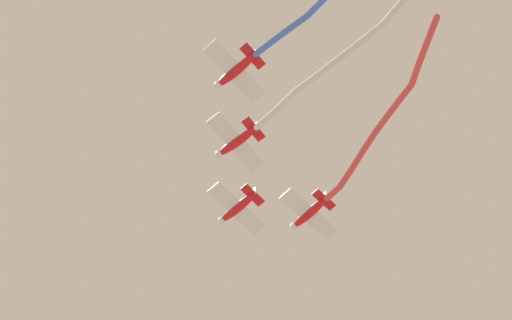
% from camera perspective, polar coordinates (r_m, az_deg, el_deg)
% --- Properties ---
extents(airplane_lead, '(7.51, 5.78, 1.86)m').
position_cam_1_polar(airplane_lead, '(81.73, -1.42, -3.62)').
color(airplane_lead, red).
extents(airplane_left_wing, '(7.42, 5.76, 1.86)m').
position_cam_1_polar(airplane_left_wing, '(78.22, -1.49, 1.37)').
color(airplane_left_wing, red).
extents(smoke_trail_left_wing, '(10.35, 26.01, 3.70)m').
position_cam_1_polar(smoke_trail_left_wing, '(76.97, 7.78, 9.02)').
color(smoke_trail_left_wing, white).
extents(airplane_right_wing, '(7.55, 5.78, 1.86)m').
position_cam_1_polar(airplane_right_wing, '(82.56, 3.99, -4.01)').
color(airplane_right_wing, red).
extents(smoke_trail_right_wing, '(2.42, 22.49, 2.96)m').
position_cam_1_polar(smoke_trail_right_wing, '(79.24, 9.66, 3.34)').
color(smoke_trail_right_wing, '#DB4C4C').
extents(airplane_slot, '(7.48, 5.78, 1.86)m').
position_cam_1_polar(airplane_slot, '(75.08, -1.57, 6.71)').
color(airplane_slot, red).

